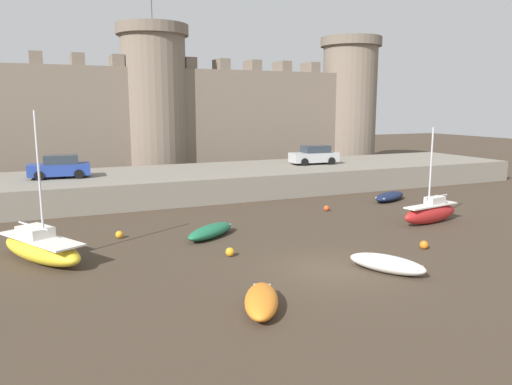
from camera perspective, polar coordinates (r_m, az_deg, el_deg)
ground_plane at (r=21.41m, az=8.25°, el=-8.73°), size 160.00×160.00×0.00m
quay_road at (r=39.17m, az=-7.41°, el=1.15°), size 57.11×10.00×1.80m
castle at (r=50.28m, az=-11.47°, el=9.26°), size 51.97×6.86×17.37m
rowboat_foreground_right at (r=26.24m, az=-5.22°, el=-4.40°), size 3.54×3.02×0.65m
rowboat_foreground_left at (r=21.50m, az=14.74°, el=-7.84°), size 2.57×3.42×0.71m
sailboat_midflat_left at (r=24.10m, az=-23.36°, el=-5.78°), size 4.07×5.68×6.62m
sailboat_midflat_right at (r=30.92m, az=19.34°, el=-2.14°), size 4.48×1.69×5.59m
rowboat_midflat_centre at (r=37.33m, az=15.02°, el=-0.42°), size 3.78×2.69×0.63m
rowboat_near_channel_left at (r=17.12m, az=0.62°, el=-12.22°), size 2.31×3.21×0.68m
mooring_buoy_mid_mud at (r=22.97m, az=-2.99°, el=-6.80°), size 0.41×0.41×0.41m
mooring_buoy_off_centre at (r=32.93m, az=8.07°, el=-1.79°), size 0.36×0.36×0.36m
mooring_buoy_near_channel at (r=26.92m, az=-15.35°, el=-4.66°), size 0.39×0.39×0.39m
mooring_buoy_near_shore at (r=25.40m, az=18.64°, el=-5.69°), size 0.41×0.41×0.41m
car_quay_east at (r=43.51m, az=6.68°, el=4.26°), size 4.21×2.11×1.62m
car_quay_west at (r=37.49m, az=-21.51°, el=2.74°), size 4.21×2.11×1.62m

